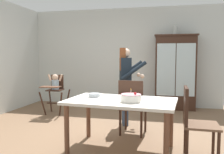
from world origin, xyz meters
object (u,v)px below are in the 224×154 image
object	(u,v)px
ceramic_vase	(175,30)
serving_bowl	(94,95)
birthday_cake	(131,98)
china_cabinet	(175,72)
adult_person	(126,77)
high_chair_with_toddler	(55,87)
dining_chair_right_end	(193,118)
dining_chair_far_side	(132,104)
dining_table	(121,106)

from	to	relation	value
ceramic_vase	serving_bowl	distance (m)	3.39
ceramic_vase	birthday_cake	distance (m)	3.45
china_cabinet	adult_person	size ratio (longest dim) A/B	1.25
high_chair_with_toddler	adult_person	world-z (taller)	adult_person
ceramic_vase	dining_chair_right_end	xyz separation A→B (m)	(0.15, -3.11, -1.48)
china_cabinet	adult_person	xyz separation A→B (m)	(-1.01, -1.71, 0.00)
ceramic_vase	dining_chair_far_side	bearing A→B (deg)	-108.25
serving_bowl	dining_chair_right_end	world-z (taller)	dining_chair_right_end
china_cabinet	high_chair_with_toddler	xyz separation A→B (m)	(-2.80, -1.17, -0.31)
dining_chair_far_side	adult_person	bearing A→B (deg)	-65.26
ceramic_vase	dining_table	xyz separation A→B (m)	(-0.83, -3.02, -1.39)
china_cabinet	dining_table	distance (m)	3.15
high_chair_with_toddler	dining_table	world-z (taller)	high_chair_with_toddler
adult_person	dining_chair_right_end	distance (m)	1.85
china_cabinet	serving_bowl	bearing A→B (deg)	-114.65
birthday_cake	dining_chair_right_end	xyz separation A→B (m)	(0.82, 0.03, -0.24)
dining_chair_right_end	high_chair_with_toddler	bearing A→B (deg)	57.67
dining_chair_far_side	dining_chair_right_end	size ratio (longest dim) A/B	1.00
ceramic_vase	serving_bowl	world-z (taller)	ceramic_vase
dining_table	china_cabinet	bearing A→B (deg)	74.02
high_chair_with_toddler	dining_chair_far_side	world-z (taller)	dining_chair_far_side
dining_table	birthday_cake	distance (m)	0.25
ceramic_vase	dining_chair_right_end	distance (m)	3.45
adult_person	dining_chair_far_side	size ratio (longest dim) A/B	1.59
adult_person	dining_chair_far_side	world-z (taller)	adult_person
china_cabinet	birthday_cake	size ratio (longest dim) A/B	6.86
dining_chair_right_end	adult_person	bearing A→B (deg)	40.25
china_cabinet	dining_table	bearing A→B (deg)	-105.98
dining_table	dining_chair_right_end	size ratio (longest dim) A/B	1.69
china_cabinet	birthday_cake	distance (m)	3.22
dining_chair_far_side	serving_bowl	bearing A→B (deg)	51.39
china_cabinet	ceramic_vase	size ratio (longest dim) A/B	7.11
birthday_cake	serving_bowl	xyz separation A→B (m)	(-0.61, 0.28, -0.03)
dining_table	dining_chair_far_side	xyz separation A→B (m)	(0.06, 0.68, -0.09)
dining_table	dining_chair_right_end	distance (m)	0.99
china_cabinet	high_chair_with_toddler	distance (m)	3.06
high_chair_with_toddler	dining_chair_right_end	bearing A→B (deg)	-37.61
adult_person	serving_bowl	bearing A→B (deg)	148.76
birthday_cake	serving_bowl	distance (m)	0.67
adult_person	dining_chair_far_side	bearing A→B (deg)	-177.70
china_cabinet	dining_chair_far_side	size ratio (longest dim) A/B	2.00
adult_person	dining_chair_right_end	bearing A→B (deg)	-157.70
high_chair_with_toddler	ceramic_vase	bearing A→B (deg)	18.87
high_chair_with_toddler	dining_table	size ratio (longest dim) A/B	0.59
ceramic_vase	high_chair_with_toddler	bearing A→B (deg)	-157.07
birthday_cake	serving_bowl	world-z (taller)	birthday_cake
china_cabinet	serving_bowl	world-z (taller)	china_cabinet
china_cabinet	birthday_cake	bearing A→B (deg)	-102.59
high_chair_with_toddler	serving_bowl	bearing A→B (deg)	-52.58
dining_chair_far_side	dining_chair_right_end	world-z (taller)	same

